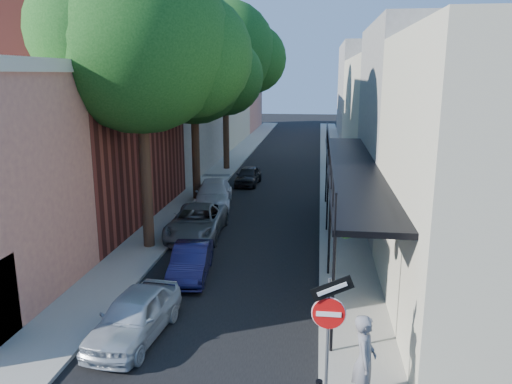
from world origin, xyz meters
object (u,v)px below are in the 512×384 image
(oak_near, at_px, (153,45))
(oak_mid, at_px, (202,70))
(parked_car_d, at_px, (214,194))
(pedestrian, at_px, (364,360))
(parked_car_b, at_px, (191,261))
(parked_car_a, at_px, (134,316))
(sign_post, at_px, (329,319))
(parked_car_e, at_px, (248,176))
(oak_far, at_px, (232,53))
(parked_car_c, at_px, (197,222))

(oak_near, relative_size, oak_mid, 1.12)
(parked_car_d, bearing_deg, oak_mid, 112.08)
(oak_mid, relative_size, pedestrian, 5.13)
(parked_car_b, relative_size, pedestrian, 1.72)
(parked_car_a, xyz_separation_m, pedestrian, (5.75, -2.16, 0.48))
(sign_post, bearing_deg, parked_car_e, 102.41)
(parked_car_a, height_order, parked_car_b, parked_car_a)
(parked_car_b, bearing_deg, pedestrian, -56.11)
(oak_far, xyz_separation_m, parked_car_a, (1.51, -24.07, -7.63))
(oak_far, bearing_deg, pedestrian, -74.51)
(parked_car_c, bearing_deg, oak_far, 91.98)
(parked_car_d, bearing_deg, oak_far, 86.26)
(parked_car_d, bearing_deg, parked_car_b, -90.60)
(oak_near, height_order, parked_car_e, oak_near)
(parked_car_b, height_order, parked_car_c, parked_car_c)
(parked_car_c, distance_m, pedestrian, 12.37)
(parked_car_e, bearing_deg, oak_far, 112.60)
(parked_car_e, bearing_deg, oak_mid, -112.58)
(oak_mid, xyz_separation_m, parked_car_e, (1.89, 4.04, -6.48))
(parked_car_a, relative_size, parked_car_c, 0.79)
(parked_car_e, bearing_deg, sign_post, -75.09)
(parked_car_b, bearing_deg, parked_car_c, 95.18)
(oak_near, xyz_separation_m, parked_car_c, (1.11, 1.49, -7.23))
(parked_car_b, bearing_deg, parked_car_a, -101.98)
(oak_near, xyz_separation_m, parked_car_d, (0.77, 6.55, -7.22))
(sign_post, distance_m, oak_mid, 19.14)
(oak_far, bearing_deg, oak_mid, -90.41)
(oak_far, distance_m, parked_car_b, 21.40)
(parked_car_b, xyz_separation_m, parked_car_e, (-0.13, 14.87, 0.01))
(parked_car_d, bearing_deg, parked_car_a, -94.67)
(pedestrian, bearing_deg, parked_car_e, 21.40)
(sign_post, distance_m, parked_car_a, 5.65)
(parked_car_c, bearing_deg, oak_near, -128.70)
(oak_mid, xyz_separation_m, parked_car_a, (1.58, -15.03, -6.43))
(oak_mid, bearing_deg, parked_car_e, 64.91)
(oak_near, height_order, parked_car_b, oak_near)
(sign_post, bearing_deg, oak_mid, 110.86)
(oak_near, bearing_deg, parked_car_d, 83.32)
(parked_car_e, height_order, pedestrian, pedestrian)
(sign_post, height_order, oak_mid, oak_mid)
(oak_near, xyz_separation_m, parked_car_a, (1.53, -7.06, -7.25))
(oak_near, distance_m, parked_car_b, 8.10)
(oak_mid, distance_m, oak_far, 9.12)
(parked_car_c, bearing_deg, parked_car_b, -80.90)
(oak_far, distance_m, parked_car_c, 17.32)
(sign_post, xyz_separation_m, parked_car_c, (-5.42, 10.78, -1.38))
(parked_car_d, bearing_deg, parked_car_c, -94.00)
(sign_post, bearing_deg, parked_car_d, 109.98)
(parked_car_d, bearing_deg, sign_post, -77.88)
(parked_car_a, relative_size, parked_car_e, 1.10)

